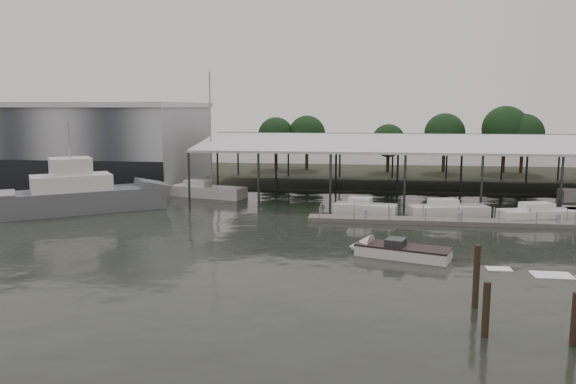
# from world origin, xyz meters

# --- Properties ---
(ground) EXTENTS (200.00, 200.00, 0.00)m
(ground) POSITION_xyz_m (0.00, 0.00, 0.00)
(ground) COLOR black
(ground) RESTS_ON ground
(land_strip_far) EXTENTS (140.00, 30.00, 0.30)m
(land_strip_far) POSITION_xyz_m (0.00, 42.00, 0.10)
(land_strip_far) COLOR #343729
(land_strip_far) RESTS_ON ground
(land_strip_west) EXTENTS (20.00, 40.00, 0.30)m
(land_strip_west) POSITION_xyz_m (-40.00, 30.00, 0.10)
(land_strip_west) COLOR #343729
(land_strip_west) RESTS_ON ground
(storage_warehouse) EXTENTS (24.50, 20.50, 10.50)m
(storage_warehouse) POSITION_xyz_m (-28.00, 29.94, 5.29)
(storage_warehouse) COLOR #AAAFB5
(storage_warehouse) RESTS_ON ground
(covered_boat_shed) EXTENTS (58.24, 24.00, 6.96)m
(covered_boat_shed) POSITION_xyz_m (17.00, 28.00, 6.13)
(covered_boat_shed) COLOR silver
(covered_boat_shed) RESTS_ON ground
(trawler_dock) EXTENTS (3.00, 18.00, 0.50)m
(trawler_dock) POSITION_xyz_m (-30.00, 14.00, 0.25)
(trawler_dock) COLOR #66615A
(trawler_dock) RESTS_ON ground
(floating_dock) EXTENTS (28.00, 2.00, 1.40)m
(floating_dock) POSITION_xyz_m (15.00, 10.00, 0.20)
(floating_dock) COLOR #66615A
(floating_dock) RESTS_ON ground
(grey_trawler) EXTENTS (15.39, 12.49, 8.84)m
(grey_trawler) POSITION_xyz_m (-20.96, 11.50, 1.58)
(grey_trawler) COLOR #595E62
(grey_trawler) RESTS_ON ground
(white_sailboat) EXTENTS (8.88, 4.75, 13.91)m
(white_sailboat) POSITION_xyz_m (-11.49, 21.41, 0.67)
(white_sailboat) COLOR silver
(white_sailboat) RESTS_ON ground
(speedboat_underway) EXTENTS (17.33, 7.28, 2.00)m
(speedboat_underway) POSITION_xyz_m (7.84, -1.45, 0.39)
(speedboat_underway) COLOR silver
(speedboat_underway) RESTS_ON ground
(moored_cruiser_0) EXTENTS (6.03, 3.20, 1.70)m
(moored_cruiser_0) POSITION_xyz_m (5.90, 13.03, 0.61)
(moored_cruiser_0) COLOR silver
(moored_cruiser_0) RESTS_ON ground
(moored_cruiser_1) EXTENTS (7.40, 3.56, 1.70)m
(moored_cruiser_1) POSITION_xyz_m (13.42, 13.15, 0.61)
(moored_cruiser_1) COLOR silver
(moored_cruiser_1) RESTS_ON ground
(moored_cruiser_2) EXTENTS (7.74, 3.84, 1.70)m
(moored_cruiser_2) POSITION_xyz_m (21.27, 12.10, 0.61)
(moored_cruiser_2) COLOR silver
(moored_cruiser_2) RESTS_ON ground
(mooring_pilings) EXTENTS (6.77, 8.61, 3.81)m
(mooring_pilings) POSITION_xyz_m (13.94, -14.59, 1.00)
(mooring_pilings) COLOR #34241A
(mooring_pilings) RESTS_ON ground
(horizon_tree_line) EXTENTS (67.93, 7.62, 10.12)m
(horizon_tree_line) POSITION_xyz_m (22.88, 47.68, 5.76)
(horizon_tree_line) COLOR black
(horizon_tree_line) RESTS_ON ground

